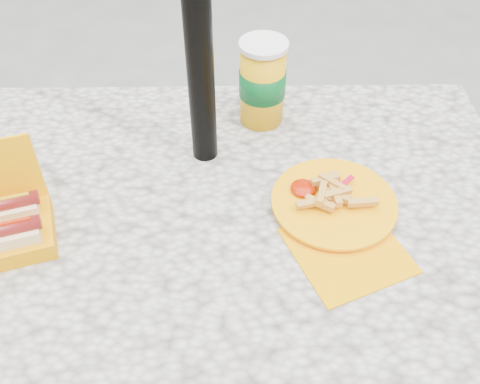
{
  "coord_description": "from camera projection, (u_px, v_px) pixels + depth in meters",
  "views": [
    {
      "loc": [
        0.06,
        -0.66,
        1.47
      ],
      "look_at": [
        0.07,
        -0.0,
        0.8
      ],
      "focal_mm": 40.0,
      "sensor_mm": 36.0,
      "label": 1
    }
  ],
  "objects": [
    {
      "name": "fries_plate",
      "position": [
        334.0,
        205.0,
        0.97
      ],
      "size": [
        0.24,
        0.34,
        0.05
      ],
      "rotation": [
        0.0,
        0.0,
        0.39
      ],
      "color": "#F19800",
      "rests_on": "picnic_table"
    },
    {
      "name": "soda_cup",
      "position": [
        262.0,
        83.0,
        1.11
      ],
      "size": [
        0.1,
        0.1,
        0.19
      ],
      "rotation": [
        0.0,
        0.0,
        0.24
      ],
      "color": "#F4AA0B",
      "rests_on": "picnic_table"
    },
    {
      "name": "picnic_table",
      "position": [
        205.0,
        248.0,
        1.06
      ],
      "size": [
        1.2,
        0.8,
        0.75
      ],
      "color": "beige",
      "rests_on": "ground"
    }
  ]
}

